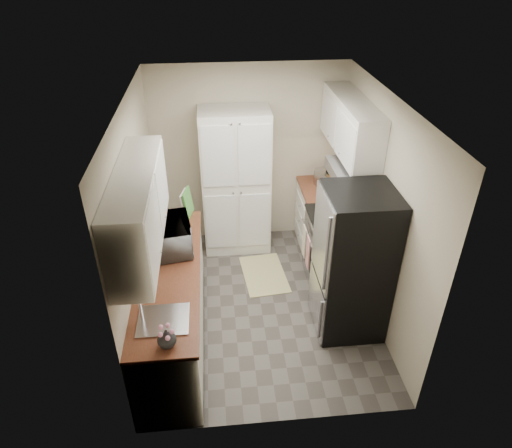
{
  "coord_description": "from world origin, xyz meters",
  "views": [
    {
      "loc": [
        -0.47,
        -4.17,
        3.77
      ],
      "look_at": [
        -0.04,
        0.15,
        1.06
      ],
      "focal_mm": 32.0,
      "sensor_mm": 36.0,
      "label": 1
    }
  ],
  "objects_px": {
    "refrigerator": "(353,264)",
    "wine_bottle": "(165,214)",
    "pantry_cabinet": "(236,183)",
    "microwave": "(172,236)",
    "toaster_oven": "(333,180)",
    "electric_range": "(335,249)"
  },
  "relations": [
    {
      "from": "refrigerator",
      "to": "pantry_cabinet",
      "type": "bearing_deg",
      "value": 123.46
    },
    {
      "from": "refrigerator",
      "to": "wine_bottle",
      "type": "height_order",
      "value": "refrigerator"
    },
    {
      "from": "electric_range",
      "to": "toaster_oven",
      "type": "xyz_separation_m",
      "value": [
        0.11,
        0.78,
        0.57
      ]
    },
    {
      "from": "microwave",
      "to": "pantry_cabinet",
      "type": "bearing_deg",
      "value": -38.5
    },
    {
      "from": "pantry_cabinet",
      "to": "electric_range",
      "type": "bearing_deg",
      "value": -38.22
    },
    {
      "from": "electric_range",
      "to": "wine_bottle",
      "type": "bearing_deg",
      "value": 179.17
    },
    {
      "from": "microwave",
      "to": "wine_bottle",
      "type": "distance_m",
      "value": 0.46
    },
    {
      "from": "toaster_oven",
      "to": "wine_bottle",
      "type": "bearing_deg",
      "value": -178.35
    },
    {
      "from": "electric_range",
      "to": "toaster_oven",
      "type": "distance_m",
      "value": 0.97
    },
    {
      "from": "pantry_cabinet",
      "to": "wine_bottle",
      "type": "xyz_separation_m",
      "value": [
        -0.87,
        -0.9,
        0.09
      ]
    },
    {
      "from": "electric_range",
      "to": "toaster_oven",
      "type": "bearing_deg",
      "value": 81.61
    },
    {
      "from": "electric_range",
      "to": "refrigerator",
      "type": "relative_size",
      "value": 0.66
    },
    {
      "from": "electric_range",
      "to": "pantry_cabinet",
      "type": "bearing_deg",
      "value": 141.78
    },
    {
      "from": "microwave",
      "to": "toaster_oven",
      "type": "xyz_separation_m",
      "value": [
        2.05,
        1.2,
        -0.04
      ]
    },
    {
      "from": "pantry_cabinet",
      "to": "toaster_oven",
      "type": "height_order",
      "value": "pantry_cabinet"
    },
    {
      "from": "microwave",
      "to": "toaster_oven",
      "type": "height_order",
      "value": "microwave"
    },
    {
      "from": "pantry_cabinet",
      "to": "microwave",
      "type": "bearing_deg",
      "value": -119.57
    },
    {
      "from": "pantry_cabinet",
      "to": "toaster_oven",
      "type": "bearing_deg",
      "value": -6.59
    },
    {
      "from": "pantry_cabinet",
      "to": "toaster_oven",
      "type": "xyz_separation_m",
      "value": [
        1.29,
        -0.15,
        0.04
      ]
    },
    {
      "from": "refrigerator",
      "to": "electric_range",
      "type": "bearing_deg",
      "value": 87.52
    },
    {
      "from": "wine_bottle",
      "to": "toaster_oven",
      "type": "bearing_deg",
      "value": 19.08
    },
    {
      "from": "pantry_cabinet",
      "to": "refrigerator",
      "type": "distance_m",
      "value": 2.07
    }
  ]
}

